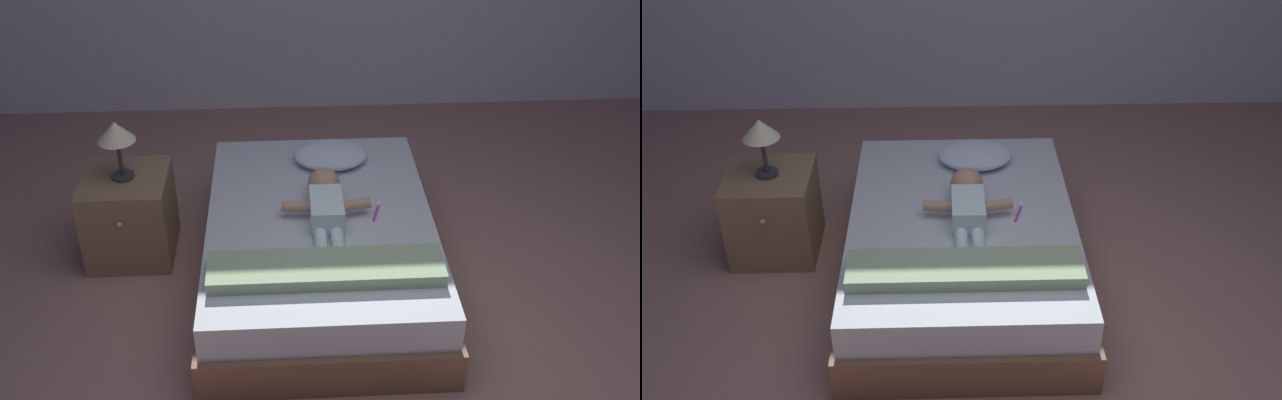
% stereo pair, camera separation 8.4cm
% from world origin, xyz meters
% --- Properties ---
extents(ground_plane, '(8.00, 8.00, 0.00)m').
position_xyz_m(ground_plane, '(0.00, 0.00, 0.00)').
color(ground_plane, '#A27869').
extents(bed, '(1.24, 1.76, 0.41)m').
position_xyz_m(bed, '(-0.20, 0.78, 0.20)').
color(bed, brown).
rests_on(bed, ground_plane).
extents(pillow, '(0.43, 0.34, 0.11)m').
position_xyz_m(pillow, '(-0.11, 1.33, 0.47)').
color(pillow, silver).
rests_on(pillow, bed).
extents(baby, '(0.48, 0.63, 0.18)m').
position_xyz_m(baby, '(-0.17, 0.79, 0.49)').
color(baby, white).
rests_on(baby, bed).
extents(toothbrush, '(0.06, 0.15, 0.02)m').
position_xyz_m(toothbrush, '(0.10, 0.79, 0.42)').
color(toothbrush, '#B13CAA').
rests_on(toothbrush, bed).
extents(nightstand, '(0.47, 0.50, 0.51)m').
position_xyz_m(nightstand, '(-1.27, 1.07, 0.25)').
color(nightstand, olive).
rests_on(nightstand, ground_plane).
extents(lamp, '(0.20, 0.20, 0.34)m').
position_xyz_m(lamp, '(-1.27, 1.07, 0.77)').
color(lamp, '#333338').
rests_on(lamp, nightstand).
extents(blanket, '(1.11, 0.26, 0.07)m').
position_xyz_m(blanket, '(-0.20, 0.29, 0.45)').
color(blanket, '#97B588').
rests_on(blanket, bed).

